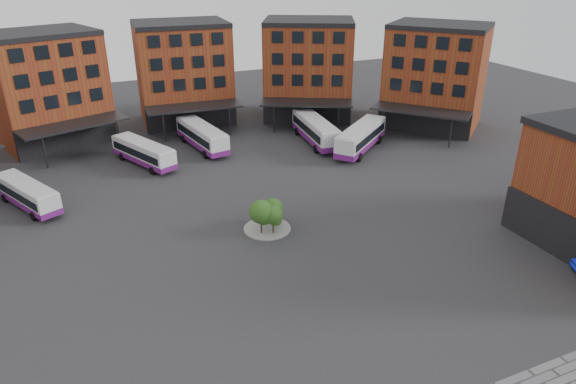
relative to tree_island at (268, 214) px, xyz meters
name	(u,v)px	position (x,y,z in m)	size (l,w,h in m)	color
ground	(302,309)	(-2.01, -11.69, -1.77)	(160.00, 160.00, 0.00)	#28282B
main_building	(140,95)	(-6.78, 26.56, 5.45)	(94.14, 42.48, 14.60)	brown
tree_island	(268,214)	(0.00, 0.00, 0.00)	(4.40, 4.40, 3.37)	gray
bus_b	(27,194)	(-20.46, 14.16, -0.29)	(6.36, 9.70, 2.74)	silver
bus_c	(144,153)	(-7.82, 21.23, -0.21)	(6.34, 10.34, 2.89)	silver
bus_d	(202,136)	(0.14, 24.08, -0.07)	(4.35, 11.46, 3.15)	silver
bus_e	(315,130)	(14.71, 20.16, 0.01)	(3.82, 11.90, 3.29)	silver
bus_f	(361,137)	(18.80, 15.08, 0.01)	(10.82, 9.40, 3.30)	silver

